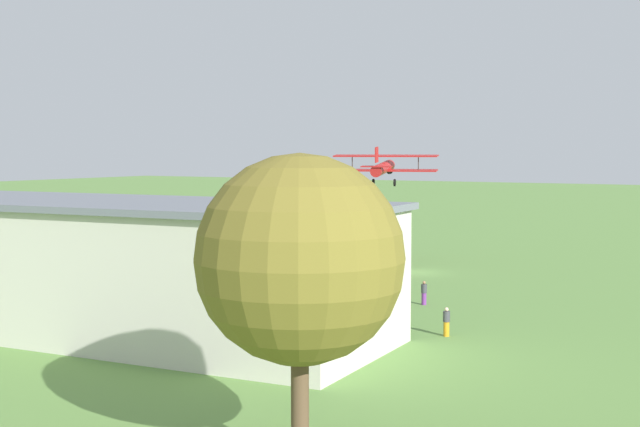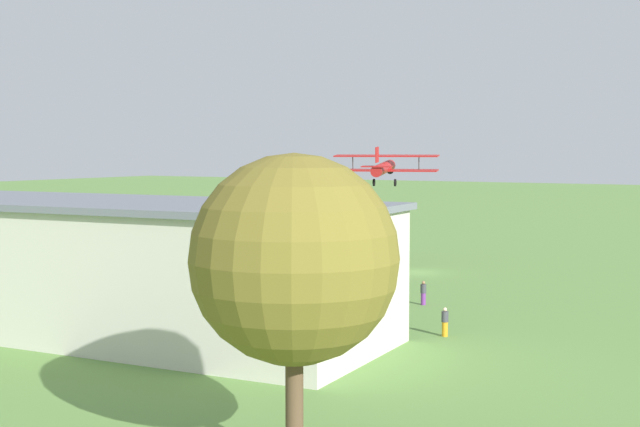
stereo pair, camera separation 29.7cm
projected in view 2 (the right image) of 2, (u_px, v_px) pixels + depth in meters
ground_plane at (416, 272)px, 72.84m from camera, size 400.00×400.00×0.00m
hangar at (121, 267)px, 48.41m from camera, size 30.87×12.90×7.38m
biplane at (384, 166)px, 77.14m from camera, size 9.48×7.60×3.47m
car_red at (70, 272)px, 67.26m from camera, size 2.31×4.80×1.60m
person_at_fence_line at (117, 276)px, 64.61m from camera, size 0.47×0.47×1.75m
person_crossing_taxiway at (445, 322)px, 47.85m from camera, size 0.43×0.43×1.59m
person_by_parked_cars at (423, 293)px, 57.58m from camera, size 0.39×0.39×1.58m
person_near_hangar_door at (159, 274)px, 66.32m from camera, size 0.54×0.54×1.66m
person_watching_takeoff at (139, 270)px, 67.89m from camera, size 0.50×0.50×1.78m
tree_behind_hangar_right at (294, 260)px, 27.63m from camera, size 6.67×6.67×10.06m
windsock at (322, 197)px, 83.73m from camera, size 1.48×1.10×6.42m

